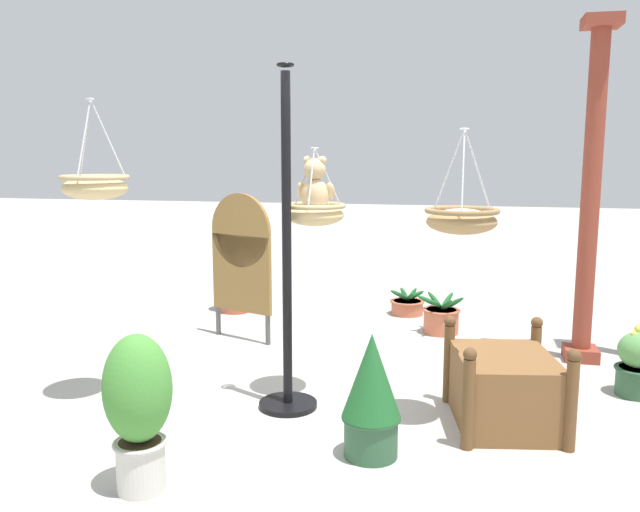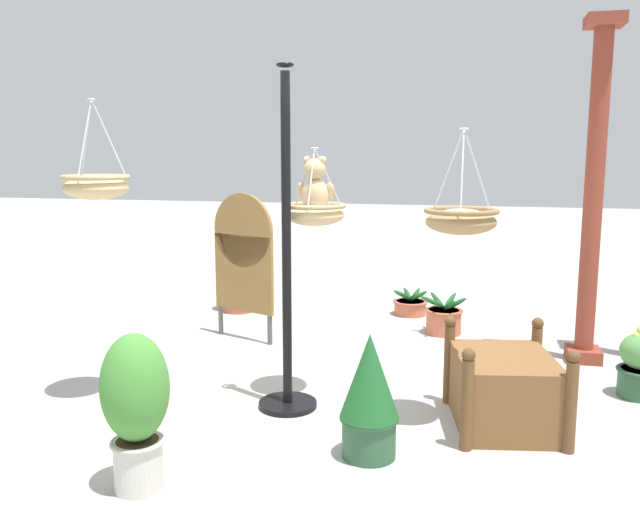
% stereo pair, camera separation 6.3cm
% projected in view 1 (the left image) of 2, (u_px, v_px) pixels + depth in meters
% --- Properties ---
extents(ground_plane, '(40.00, 40.00, 0.00)m').
position_uv_depth(ground_plane, '(324.00, 400.00, 5.02)').
color(ground_plane, '#ADAAA3').
extents(display_pole_central, '(0.44, 0.44, 2.52)m').
position_uv_depth(display_pole_central, '(287.00, 305.00, 4.77)').
color(display_pole_central, black).
rests_on(display_pole_central, ground).
extents(hanging_basket_with_teddy, '(0.47, 0.47, 0.59)m').
position_uv_depth(hanging_basket_with_teddy, '(315.00, 213.00, 4.87)').
color(hanging_basket_with_teddy, tan).
extents(teddy_bear, '(0.29, 0.26, 0.43)m').
position_uv_depth(teddy_bear, '(315.00, 189.00, 4.86)').
color(teddy_bear, tan).
extents(hanging_basket_left_high, '(0.50, 0.50, 0.73)m').
position_uv_depth(hanging_basket_left_high, '(95.00, 186.00, 4.73)').
color(hanging_basket_left_high, tan).
extents(hanging_basket_right_low, '(0.50, 0.50, 0.70)m').
position_uv_depth(hanging_basket_right_low, '(462.00, 219.00, 4.32)').
color(hanging_basket_right_low, '#A37F51').
extents(greenhouse_pillar_right, '(0.31, 0.31, 3.07)m').
position_uv_depth(greenhouse_pillar_right, '(590.00, 200.00, 5.79)').
color(greenhouse_pillar_right, brown).
rests_on(greenhouse_pillar_right, ground).
extents(wooden_planter_box, '(0.87, 1.00, 0.68)m').
position_uv_depth(wooden_planter_box, '(504.00, 387.00, 4.54)').
color(wooden_planter_box, brown).
rests_on(wooden_planter_box, ground).
extents(potted_plant_fern_front, '(0.38, 0.38, 0.92)m').
position_uv_depth(potted_plant_fern_front, '(138.00, 405.00, 3.60)').
color(potted_plant_fern_front, beige).
rests_on(potted_plant_fern_front, ground).
extents(potted_plant_flowering_red, '(0.51, 0.49, 0.43)m').
position_uv_depth(potted_plant_flowering_red, '(441.00, 318.00, 6.89)').
color(potted_plant_flowering_red, '#BC6042').
rests_on(potted_plant_flowering_red, ground).
extents(potted_plant_bushy_green, '(0.38, 0.38, 0.80)m').
position_uv_depth(potted_plant_bushy_green, '(371.00, 394.00, 4.03)').
color(potted_plant_bushy_green, '#2D5638').
rests_on(potted_plant_bushy_green, ground).
extents(potted_plant_small_succulent, '(0.40, 0.40, 1.02)m').
position_uv_depth(potted_plant_small_succulent, '(235.00, 273.00, 7.79)').
color(potted_plant_small_succulent, '#AD563D').
rests_on(potted_plant_small_succulent, ground).
extents(potted_plant_conical_shrub, '(0.35, 0.35, 0.57)m').
position_uv_depth(potted_plant_conical_shrub, '(638.00, 364.00, 5.09)').
color(potted_plant_conical_shrub, '#2D5638').
rests_on(potted_plant_conical_shrub, ground).
extents(potted_plant_trailing_ivy, '(0.42, 0.41, 0.31)m').
position_uv_depth(potted_plant_trailing_ivy, '(407.00, 305.00, 7.71)').
color(potted_plant_trailing_ivy, '#BC6042').
rests_on(potted_plant_trailing_ivy, ground).
extents(display_sign_board, '(0.71, 0.31, 1.51)m').
position_uv_depth(display_sign_board, '(241.00, 255.00, 6.54)').
color(display_sign_board, olive).
rests_on(display_sign_board, ground).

